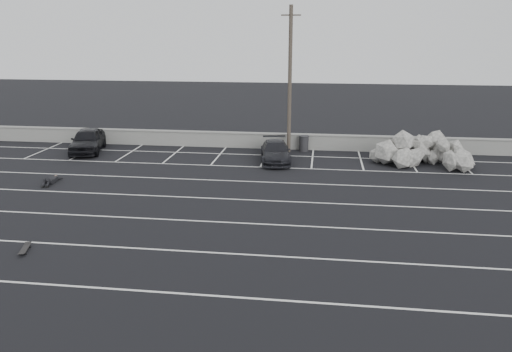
# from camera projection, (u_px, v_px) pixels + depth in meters

# --- Properties ---
(ground) EXTENTS (120.00, 120.00, 0.00)m
(ground) POSITION_uv_depth(u_px,v_px,m) (210.00, 222.00, 20.95)
(ground) COLOR black
(ground) RESTS_ON ground
(seawall) EXTENTS (50.00, 0.45, 1.06)m
(seawall) POSITION_uv_depth(u_px,v_px,m) (255.00, 140.00, 34.13)
(seawall) COLOR gray
(seawall) RESTS_ON ground
(stall_lines) EXTENTS (36.00, 20.05, 0.01)m
(stall_lines) POSITION_uv_depth(u_px,v_px,m) (228.00, 190.00, 25.16)
(stall_lines) COLOR silver
(stall_lines) RESTS_ON ground
(car_left) EXTENTS (2.93, 4.90, 1.56)m
(car_left) POSITION_uv_depth(u_px,v_px,m) (88.00, 140.00, 32.96)
(car_left) COLOR black
(car_left) RESTS_ON ground
(car_right) EXTENTS (2.32, 4.49, 1.25)m
(car_right) POSITION_uv_depth(u_px,v_px,m) (275.00, 152.00, 30.52)
(car_right) COLOR black
(car_right) RESTS_ON ground
(utility_pole) EXTENTS (1.24, 0.25, 9.29)m
(utility_pole) POSITION_uv_depth(u_px,v_px,m) (290.00, 80.00, 31.91)
(utility_pole) COLOR #4C4238
(utility_pole) RESTS_ON ground
(trash_bin) EXTENTS (0.90, 0.90, 1.05)m
(trash_bin) POSITION_uv_depth(u_px,v_px,m) (304.00, 143.00, 33.22)
(trash_bin) COLOR #27272A
(trash_bin) RESTS_ON ground
(riprap_pile) EXTENTS (6.24, 4.24, 1.66)m
(riprap_pile) POSITION_uv_depth(u_px,v_px,m) (422.00, 155.00, 29.92)
(riprap_pile) COLOR #A9A59E
(riprap_pile) RESTS_ON ground
(person) EXTENTS (1.51, 2.46, 0.44)m
(person) POSITION_uv_depth(u_px,v_px,m) (52.00, 178.00, 26.46)
(person) COLOR black
(person) RESTS_ON ground
(skateboard) EXTENTS (0.49, 0.91, 0.11)m
(skateboard) POSITION_uv_depth(u_px,v_px,m) (25.00, 249.00, 18.10)
(skateboard) COLOR black
(skateboard) RESTS_ON ground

